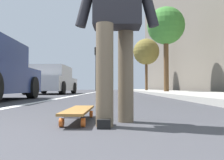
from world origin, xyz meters
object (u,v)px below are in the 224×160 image
Objects in this scene: traffic_light at (96,61)px; skateboard at (79,111)px; parked_car_mid at (52,81)px; street_tree_far at (146,52)px; skater_person at (116,14)px; street_tree_mid at (166,27)px.

skateboard is at bearing -175.46° from traffic_light.
parked_car_mid is at bearing 16.77° from skateboard.
skateboard is 0.17× the size of street_tree_far.
skater_person reaches higher than skateboard.
street_tree_mid reaches higher than parked_car_mid.
skater_person is at bearing -113.34° from skateboard.
skater_person is 20.26m from street_tree_far.
parked_car_mid is (10.29, 3.10, 0.62)m from skateboard.
street_tree_mid is at bearing -155.30° from traffic_light.
parked_car_mid is at bearing 97.42° from street_tree_mid.
skater_person is 0.38× the size of parked_car_mid.
parked_car_mid is 11.92m from traffic_light.
street_tree_mid is at bearing -14.27° from skater_person.
street_tree_mid is at bearing -16.11° from skateboard.
parked_car_mid reaches higher than skateboard.
skateboard is 22.16m from traffic_light.
traffic_light is at bearing 5.41° from skater_person.
traffic_light is (11.58, -1.36, 2.43)m from parked_car_mid.
street_tree_mid reaches higher than skateboard.
street_tree_far is (-2.17, -4.95, 0.59)m from traffic_light.
street_tree_far reaches higher than skateboard.
street_tree_far is (8.59, 0.00, -0.11)m from street_tree_mid.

